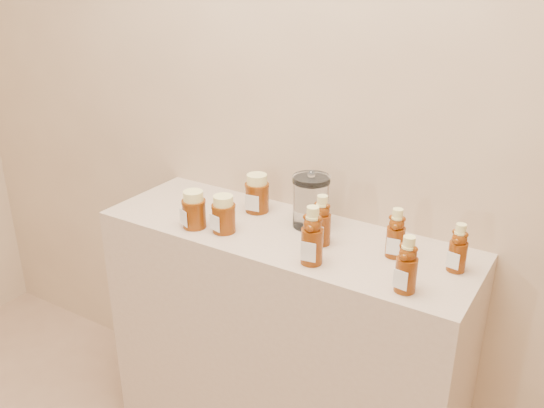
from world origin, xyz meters
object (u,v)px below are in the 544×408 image
Objects in this scene: display_table at (282,350)px; bear_bottle_front_left at (312,232)px; bear_bottle_back_left at (322,217)px; honey_jar_left at (194,209)px; glass_canister at (311,199)px.

display_table is 0.59m from bear_bottle_front_left.
display_table is 0.55m from bear_bottle_back_left.
honey_jar_left is 0.67× the size of glass_canister.
glass_canister is at bearing 59.66° from display_table.
honey_jar_left is (-0.39, -0.11, -0.03)m from bear_bottle_back_left.
glass_canister is (0.05, 0.08, 0.54)m from display_table.
bear_bottle_back_left is (0.14, -0.01, 0.54)m from display_table.
bear_bottle_back_left is at bearing -3.72° from display_table.
bear_bottle_front_left is 0.24m from glass_canister.
honey_jar_left is at bearing -146.67° from glass_canister.
bear_bottle_back_left is at bearing -46.87° from glass_canister.
bear_bottle_front_left reaches higher than glass_canister.
glass_canister reaches higher than display_table.
honey_jar_left is 0.37m from glass_canister.
honey_jar_left is (-0.26, -0.12, 0.51)m from display_table.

